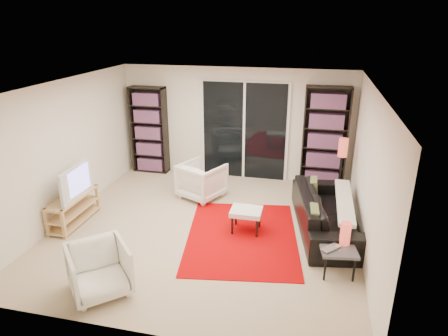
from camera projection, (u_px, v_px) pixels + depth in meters
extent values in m
plane|color=#CAB693|center=(206.00, 228.00, 6.80)|extent=(5.00, 5.00, 0.00)
cube|color=white|center=(236.00, 124.00, 8.65)|extent=(5.00, 0.02, 2.40)
cube|color=white|center=(139.00, 242.00, 4.10)|extent=(5.00, 0.02, 2.40)
cube|color=white|center=(66.00, 151.00, 6.90)|extent=(0.02, 5.00, 2.40)
cube|color=white|center=(369.00, 175.00, 5.85)|extent=(0.02, 5.00, 2.40)
cube|color=white|center=(203.00, 86.00, 5.95)|extent=(5.00, 5.00, 0.02)
cube|color=white|center=(244.00, 131.00, 8.64)|extent=(1.92, 0.06, 2.16)
cube|color=black|center=(244.00, 132.00, 8.61)|extent=(1.80, 0.02, 2.10)
cube|color=white|center=(244.00, 132.00, 8.60)|extent=(0.05, 0.02, 2.10)
cube|color=black|center=(149.00, 130.00, 9.00)|extent=(0.80, 0.30, 1.95)
cube|color=#9D3A57|center=(149.00, 130.00, 8.98)|extent=(0.70, 0.22, 1.85)
cube|color=black|center=(325.00, 138.00, 8.16)|extent=(0.90, 0.30, 2.10)
cube|color=#9D3A57|center=(325.00, 138.00, 8.14)|extent=(0.80, 0.22, 2.00)
cube|color=tan|center=(72.00, 197.00, 6.82)|extent=(0.36, 1.14, 0.04)
cube|color=tan|center=(74.00, 209.00, 6.90)|extent=(0.36, 1.14, 0.03)
cube|color=tan|center=(75.00, 219.00, 6.96)|extent=(0.36, 1.14, 0.04)
cube|color=tan|center=(47.00, 223.00, 6.45)|extent=(0.05, 0.05, 0.50)
cube|color=tan|center=(83.00, 196.00, 7.41)|extent=(0.05, 0.05, 0.50)
cube|color=tan|center=(64.00, 225.00, 6.38)|extent=(0.05, 0.05, 0.50)
cube|color=tan|center=(97.00, 198.00, 7.35)|extent=(0.05, 0.05, 0.50)
imported|color=black|center=(71.00, 181.00, 6.71)|extent=(0.19, 0.98, 0.56)
cube|color=#B20002|center=(242.00, 236.00, 6.52)|extent=(2.11, 2.62, 0.01)
imported|color=black|center=(326.00, 212.00, 6.63)|extent=(1.25, 2.36, 0.65)
imported|color=white|center=(202.00, 180.00, 7.85)|extent=(1.01, 1.03, 0.71)
imported|color=white|center=(99.00, 270.00, 5.10)|extent=(1.02, 1.02, 0.67)
cube|color=white|center=(246.00, 212.00, 6.57)|extent=(0.51, 0.42, 0.08)
cylinder|color=black|center=(232.00, 226.00, 6.53)|extent=(0.04, 0.04, 0.32)
cylinder|color=black|center=(236.00, 217.00, 6.84)|extent=(0.04, 0.04, 0.32)
cylinder|color=black|center=(257.00, 229.00, 6.45)|extent=(0.04, 0.04, 0.32)
cylinder|color=black|center=(259.00, 219.00, 6.75)|extent=(0.04, 0.04, 0.32)
cube|color=#424247|center=(338.00, 249.00, 5.48)|extent=(0.56, 0.56, 0.04)
cylinder|color=black|center=(325.00, 268.00, 5.38)|extent=(0.03, 0.03, 0.38)
cylinder|color=black|center=(320.00, 252.00, 5.74)|extent=(0.03, 0.03, 0.38)
cylinder|color=black|center=(354.00, 269.00, 5.36)|extent=(0.03, 0.03, 0.38)
cylinder|color=black|center=(348.00, 253.00, 5.72)|extent=(0.03, 0.03, 0.38)
imported|color=silver|center=(333.00, 250.00, 5.41)|extent=(0.35, 0.36, 0.02)
cylinder|color=#C03C2A|center=(345.00, 233.00, 5.51)|extent=(0.14, 0.14, 0.33)
cylinder|color=black|center=(337.00, 201.00, 7.77)|extent=(0.19, 0.19, 0.03)
cylinder|color=black|center=(340.00, 179.00, 7.61)|extent=(0.03, 0.03, 0.96)
cylinder|color=#C03C2A|center=(343.00, 148.00, 7.39)|extent=(0.17, 0.17, 0.34)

